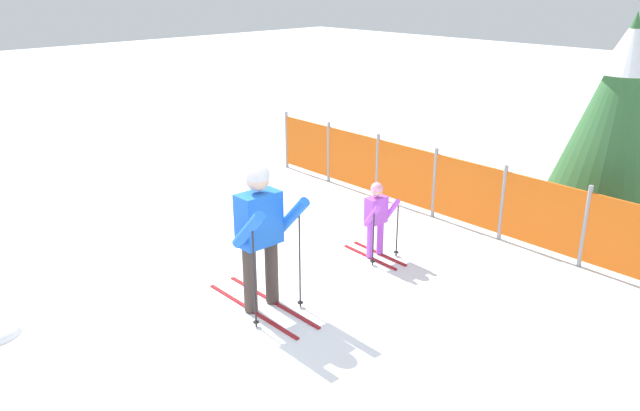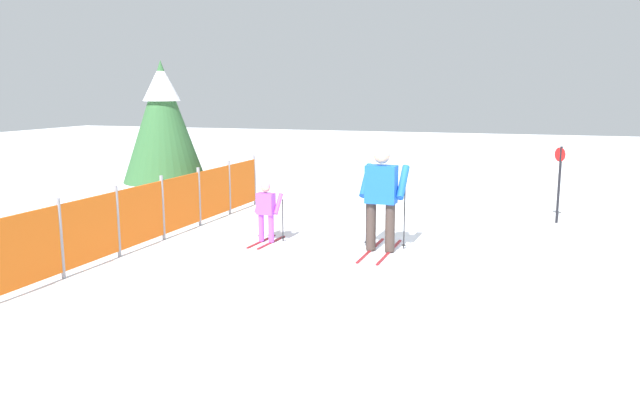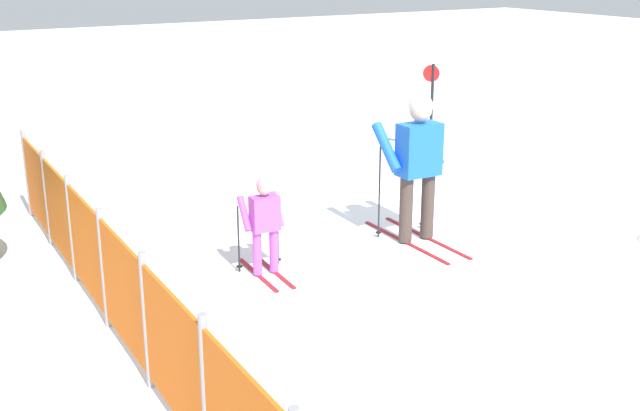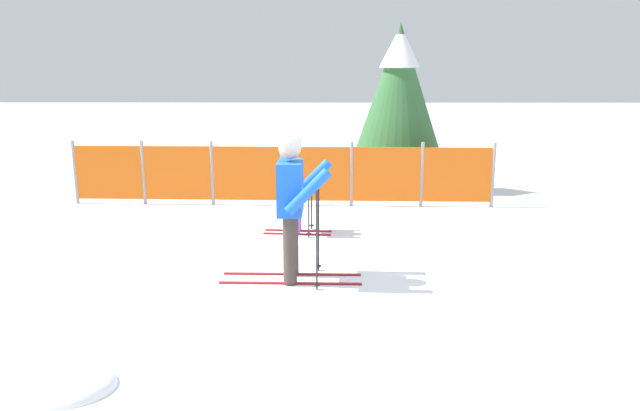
{
  "view_description": "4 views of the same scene",
  "coord_description": "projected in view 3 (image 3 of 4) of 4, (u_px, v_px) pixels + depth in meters",
  "views": [
    {
      "loc": [
        4.94,
        -3.74,
        3.7
      ],
      "look_at": [
        -0.51,
        1.52,
        0.88
      ],
      "focal_mm": 35.0,
      "sensor_mm": 36.0,
      "label": 1
    },
    {
      "loc": [
        -10.0,
        -1.86,
        2.61
      ],
      "look_at": [
        -0.62,
        1.2,
        0.79
      ],
      "focal_mm": 35.0,
      "sensor_mm": 36.0,
      "label": 2
    },
    {
      "loc": [
        -7.37,
        5.95,
        3.32
      ],
      "look_at": [
        -0.25,
        1.64,
        0.67
      ],
      "focal_mm": 45.0,
      "sensor_mm": 36.0,
      "label": 3
    },
    {
      "loc": [
        0.16,
        -6.75,
        2.59
      ],
      "look_at": [
        0.11,
        1.28,
        0.67
      ],
      "focal_mm": 35.0,
      "sensor_mm": 36.0,
      "label": 4
    }
  ],
  "objects": [
    {
      "name": "ground_plane",
      "position": [
        423.0,
        231.0,
        9.95
      ],
      "size": [
        60.0,
        60.0,
        0.0
      ],
      "primitive_type": "plane",
      "color": "white"
    },
    {
      "name": "safety_fence",
      "position": [
        104.0,
        268.0,
        7.25
      ],
      "size": [
        7.51,
        0.29,
        1.15
      ],
      "rotation": [
        0.0,
        0.0,
        -0.03
      ],
      "color": "gray",
      "rests_on": "ground_plane"
    },
    {
      "name": "skier_adult",
      "position": [
        418.0,
        154.0,
        9.32
      ],
      "size": [
        1.68,
        0.75,
        1.77
      ],
      "rotation": [
        0.0,
        0.0,
        -0.02
      ],
      "color": "maroon",
      "rests_on": "ground_plane"
    },
    {
      "name": "skier_child",
      "position": [
        264.0,
        219.0,
        8.44
      ],
      "size": [
        1.03,
        0.53,
        1.08
      ],
      "rotation": [
        0.0,
        0.0,
        -0.07
      ],
      "color": "maroon",
      "rests_on": "ground_plane"
    },
    {
      "name": "trail_marker",
      "position": [
        431.0,
        99.0,
        13.46
      ],
      "size": [
        0.23,
        0.19,
        1.53
      ],
      "color": "black",
      "rests_on": "ground_plane"
    }
  ]
}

